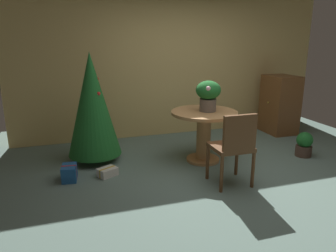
# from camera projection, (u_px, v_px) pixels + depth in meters

# --- Properties ---
(ground_plane) EXTENTS (6.60, 6.60, 0.00)m
(ground_plane) POSITION_uv_depth(u_px,v_px,m) (227.00, 176.00, 4.37)
(ground_plane) COLOR slate
(back_wall_panel) EXTENTS (6.00, 0.10, 2.60)m
(back_wall_panel) POSITION_uv_depth(u_px,v_px,m) (174.00, 66.00, 6.04)
(back_wall_panel) COLOR tan
(back_wall_panel) RESTS_ON ground_plane
(round_dining_table) EXTENTS (0.98, 0.98, 0.78)m
(round_dining_table) POSITION_uv_depth(u_px,v_px,m) (204.00, 127.00, 4.79)
(round_dining_table) COLOR #B27F4C
(round_dining_table) RESTS_ON ground_plane
(flower_vase) EXTENTS (0.37, 0.37, 0.45)m
(flower_vase) POSITION_uv_depth(u_px,v_px,m) (208.00, 93.00, 4.67)
(flower_vase) COLOR #665B51
(flower_vase) RESTS_ON round_dining_table
(wooden_chair_near) EXTENTS (0.48, 0.45, 0.96)m
(wooden_chair_near) POSITION_uv_depth(u_px,v_px,m) (234.00, 145.00, 3.95)
(wooden_chair_near) COLOR brown
(wooden_chair_near) RESTS_ON ground_plane
(holiday_tree) EXTENTS (0.79, 0.79, 1.64)m
(holiday_tree) POSITION_uv_depth(u_px,v_px,m) (92.00, 105.00, 4.70)
(holiday_tree) COLOR brown
(holiday_tree) RESTS_ON ground_plane
(gift_box_blue) EXTENTS (0.22, 0.29, 0.20)m
(gift_box_blue) POSITION_uv_depth(u_px,v_px,m) (69.00, 173.00, 4.22)
(gift_box_blue) COLOR #1E569E
(gift_box_blue) RESTS_ON ground_plane
(gift_box_cream) EXTENTS (0.30, 0.27, 0.11)m
(gift_box_cream) POSITION_uv_depth(u_px,v_px,m) (108.00, 172.00, 4.37)
(gift_box_cream) COLOR silver
(gift_box_cream) RESTS_ON ground_plane
(wooden_cabinet) EXTENTS (0.54, 0.65, 1.12)m
(wooden_cabinet) POSITION_uv_depth(u_px,v_px,m) (280.00, 104.00, 6.26)
(wooden_cabinet) COLOR brown
(wooden_cabinet) RESTS_ON ground_plane
(potted_plant) EXTENTS (0.25, 0.25, 0.39)m
(potted_plant) POSITION_uv_depth(u_px,v_px,m) (304.00, 144.00, 5.07)
(potted_plant) COLOR #4C382D
(potted_plant) RESTS_ON ground_plane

